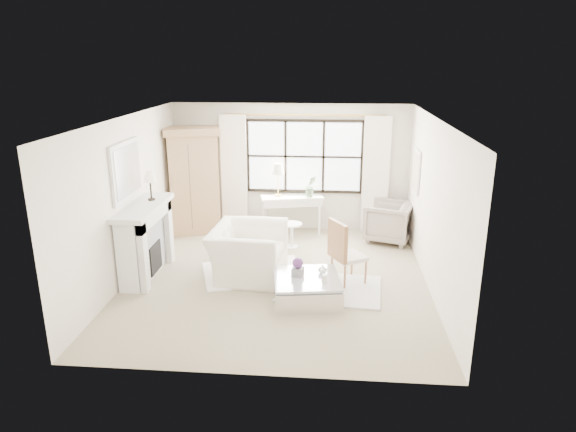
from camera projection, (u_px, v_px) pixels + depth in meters
The scene contains 32 objects.
floor at pixel (277, 279), 8.71m from camera, with size 5.50×5.50×0.00m, color tan.
ceiling at pixel (276, 119), 7.90m from camera, with size 5.50×5.50×0.00m, color white.
wall_back at pixel (290, 168), 10.92m from camera, with size 5.00×5.00×0.00m, color beige.
wall_front at pixel (250, 270), 5.69m from camera, with size 5.00×5.00×0.00m, color silver.
wall_left at pixel (127, 199), 8.51m from camera, with size 5.50×5.50×0.00m, color white.
wall_right at pixel (434, 207), 8.11m from camera, with size 5.50×5.50×0.00m, color white.
window_pane at pixel (304, 156), 10.81m from camera, with size 2.40×0.02×1.50m, color silver.
window_frame at pixel (304, 157), 10.80m from camera, with size 2.50×0.04×1.50m, color black, non-canonical shape.
curtain_rod at pixel (305, 115), 10.49m from camera, with size 0.04×0.04×3.30m, color #AF843C.
curtain_left at pixel (234, 173), 10.96m from camera, with size 0.55×0.10×2.47m, color white.
curtain_right at pixel (376, 176), 10.72m from camera, with size 0.55×0.10×2.47m, color white.
fireplace at pixel (144, 240), 8.70m from camera, with size 0.58×1.66×1.26m.
mirror_frame at pixel (126, 170), 8.36m from camera, with size 0.05×1.15×0.95m, color silver.
mirror_glass at pixel (128, 171), 8.36m from camera, with size 0.02×1.00×0.80m, color silver.
art_frame at pixel (416, 171), 9.66m from camera, with size 0.04×0.62×0.82m, color white.
art_canvas at pixel (415, 171), 9.67m from camera, with size 0.01×0.52×0.72m, color beige.
mantel_lamp at pixel (150, 178), 8.68m from camera, with size 0.22×0.22×0.51m.
armoire at pixel (194, 180), 10.75m from camera, with size 1.28×1.01×2.24m.
console_table at pixel (292, 214), 10.93m from camera, with size 1.37×0.74×0.80m.
console_lamp at pixel (278, 170), 10.68m from camera, with size 0.28×0.28×0.69m.
orchid_plant at pixel (311, 186), 10.71m from camera, with size 0.24×0.20×0.45m, color #5A764E.
side_table at pixel (292, 232), 10.05m from camera, with size 0.40×0.40×0.51m.
rug_left at pixel (254, 272), 8.95m from camera, with size 1.72×1.21×0.03m, color white.
rug_right at pixel (329, 289), 8.32m from camera, with size 1.63×1.22×0.03m, color silver.
club_armchair at pixel (248, 252), 8.73m from camera, with size 1.34×1.17×0.87m, color white.
wingback_chair at pixel (389, 222), 10.41m from camera, with size 0.87×0.89×0.81m, color gray.
french_chair at pixel (347, 266), 8.48m from camera, with size 0.66×0.66×1.08m.
coffee_table at pixel (306, 289), 7.93m from camera, with size 1.14×1.14×0.38m.
planter_box at pixel (298, 272), 7.91m from camera, with size 0.17×0.17×0.13m, color slate.
planter_flowers at pixel (298, 263), 7.87m from camera, with size 0.16×0.16×0.16m, color #562A69.
pillar_candle at pixel (325, 278), 7.68m from camera, with size 0.08×0.08×0.12m, color silver.
coffee_vase at pixel (322, 269), 7.99m from camera, with size 0.14×0.14×0.14m, color silver.
Camera 1 is at (0.86, -7.95, 3.63)m, focal length 32.00 mm.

